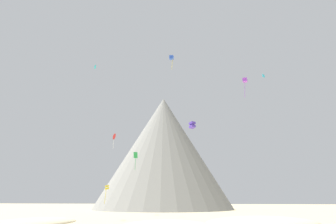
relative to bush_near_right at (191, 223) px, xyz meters
name	(u,v)px	position (x,y,z in m)	size (l,w,h in m)	color
dune_back_low	(262,224)	(12.39, 4.58, -0.30)	(20.40, 15.58, 2.46)	beige
bush_near_right	(191,223)	(0.00, 0.00, 0.00)	(2.50, 2.50, 0.59)	#668C4C
rock_massif	(162,157)	(-16.51, 70.92, 20.53)	(62.45, 62.45, 46.62)	gray
kite_green_low	(135,157)	(-11.90, 7.51, 12.41)	(0.84, 0.58, 3.76)	green
kite_blue_high	(171,58)	(-5.26, 15.84, 39.00)	(1.04, 1.07, 3.80)	blue
kite_violet_high	(245,80)	(13.22, 19.12, 32.96)	(1.31, 1.30, 5.21)	purple
kite_cyan_high	(263,76)	(17.56, 17.49, 33.25)	(0.73, 0.73, 0.92)	#33BCDB
kite_yellow_low	(107,188)	(-18.35, 9.16, 6.18)	(1.09, 1.06, 3.87)	yellow
kite_red_mid	(114,137)	(-24.46, 30.21, 21.62)	(0.89, 1.92, 4.63)	red
kite_teal_high	(95,67)	(-28.63, 22.47, 40.89)	(0.80, 0.79, 1.16)	teal
kite_indigo_mid	(192,125)	(-0.49, 19.39, 21.74)	(1.82, 1.82, 1.65)	#5138B2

